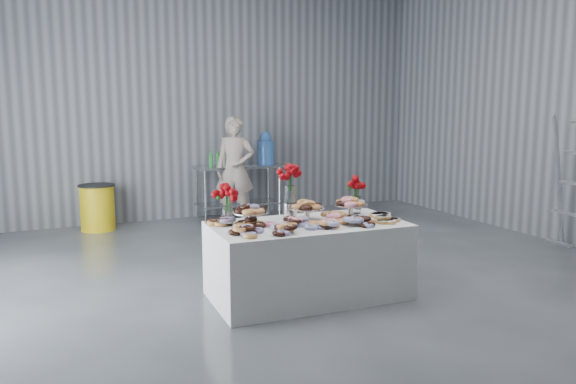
% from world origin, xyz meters
% --- Properties ---
extents(ground, '(9.00, 9.00, 0.00)m').
position_xyz_m(ground, '(0.00, 0.00, 0.00)').
color(ground, '#373A3E').
rests_on(ground, ground).
extents(room_walls, '(8.04, 9.04, 4.02)m').
position_xyz_m(room_walls, '(-0.27, 0.07, 2.64)').
color(room_walls, gray).
rests_on(room_walls, ground).
extents(display_table, '(1.94, 1.07, 0.75)m').
position_xyz_m(display_table, '(-0.19, 0.07, 0.38)').
color(display_table, silver).
rests_on(display_table, ground).
extents(prep_table, '(1.50, 0.60, 0.90)m').
position_xyz_m(prep_table, '(0.49, 4.10, 0.62)').
color(prep_table, silver).
rests_on(prep_table, ground).
extents(donut_mounds, '(1.84, 0.87, 0.09)m').
position_xyz_m(donut_mounds, '(-0.19, 0.02, 0.80)').
color(donut_mounds, '#D18A4C').
rests_on(donut_mounds, display_table).
extents(cake_stand_left, '(0.36, 0.36, 0.17)m').
position_xyz_m(cake_stand_left, '(-0.74, 0.24, 0.89)').
color(cake_stand_left, silver).
rests_on(cake_stand_left, display_table).
extents(cake_stand_mid, '(0.36, 0.36, 0.17)m').
position_xyz_m(cake_stand_mid, '(-0.14, 0.22, 0.89)').
color(cake_stand_mid, silver).
rests_on(cake_stand_mid, display_table).
extents(cake_stand_right, '(0.36, 0.36, 0.17)m').
position_xyz_m(cake_stand_right, '(0.36, 0.20, 0.89)').
color(cake_stand_right, silver).
rests_on(cake_stand_right, display_table).
extents(danish_pile, '(0.48, 0.48, 0.11)m').
position_xyz_m(danish_pile, '(0.55, -0.11, 0.81)').
color(danish_pile, white).
rests_on(danish_pile, display_table).
extents(bouquet_left, '(0.26, 0.26, 0.42)m').
position_xyz_m(bouquet_left, '(-0.93, 0.35, 1.05)').
color(bouquet_left, white).
rests_on(bouquet_left, display_table).
extents(bouquet_right, '(0.26, 0.26, 0.42)m').
position_xyz_m(bouquet_right, '(0.52, 0.34, 1.05)').
color(bouquet_right, white).
rests_on(bouquet_right, display_table).
extents(bouquet_center, '(0.26, 0.26, 0.57)m').
position_xyz_m(bouquet_center, '(-0.23, 0.42, 1.13)').
color(bouquet_center, silver).
rests_on(bouquet_center, display_table).
extents(water_jug, '(0.28, 0.28, 0.55)m').
position_xyz_m(water_jug, '(0.99, 4.10, 1.15)').
color(water_jug, '#4283E2').
rests_on(water_jug, prep_table).
extents(drink_bottles, '(0.54, 0.08, 0.27)m').
position_xyz_m(drink_bottles, '(0.17, 4.00, 1.04)').
color(drink_bottles, '#268C33').
rests_on(drink_bottles, prep_table).
extents(person, '(0.74, 0.63, 1.73)m').
position_xyz_m(person, '(0.33, 3.80, 0.87)').
color(person, '#CC8C93').
rests_on(person, ground).
extents(trash_barrel, '(0.55, 0.55, 0.70)m').
position_xyz_m(trash_barrel, '(-1.79, 4.10, 0.35)').
color(trash_barrel, gold).
rests_on(trash_barrel, ground).
extents(stepladder, '(0.57, 0.45, 1.80)m').
position_xyz_m(stepladder, '(3.75, 0.30, 0.90)').
color(stepladder, silver).
rests_on(stepladder, ground).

